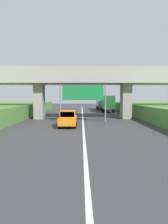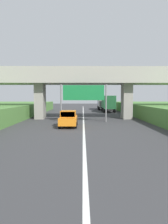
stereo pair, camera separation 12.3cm
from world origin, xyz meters
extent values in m
cube|color=white|center=(0.00, 24.66, 0.00)|extent=(0.20, 89.31, 0.01)
cube|color=#9E998E|center=(0.00, 30.82, 5.60)|extent=(40.00, 4.80, 1.10)
cube|color=#9E998E|center=(0.00, 28.60, 6.70)|extent=(40.00, 0.36, 1.10)
cube|color=#9E998E|center=(0.00, 33.04, 6.70)|extent=(40.00, 0.36, 1.10)
cube|color=gray|center=(-6.30, 30.82, 2.53)|extent=(1.30, 2.20, 5.05)
cube|color=gray|center=(6.30, 30.82, 2.53)|extent=(1.30, 2.20, 5.05)
cylinder|color=slate|center=(-2.85, 26.95, 2.38)|extent=(0.18, 0.18, 4.75)
cylinder|color=slate|center=(2.85, 26.95, 2.38)|extent=(0.18, 0.18, 4.75)
cube|color=#167238|center=(0.00, 26.95, 3.70)|extent=(5.20, 0.12, 1.90)
cube|color=white|center=(0.00, 26.94, 3.70)|extent=(4.89, 0.01, 1.67)
cube|color=black|center=(4.89, 52.13, 0.66)|extent=(1.10, 7.30, 0.36)
cube|color=#233D9E|center=(4.89, 54.73, 1.89)|extent=(2.10, 2.10, 2.10)
cube|color=#2D3842|center=(4.89, 55.75, 2.19)|extent=(1.89, 0.06, 0.90)
cube|color=#B7B7B2|center=(4.89, 51.08, 2.14)|extent=(2.30, 5.20, 2.60)
cube|color=gray|center=(4.89, 48.50, 2.14)|extent=(2.21, 0.04, 2.50)
cylinder|color=black|center=(3.92, 54.73, 0.48)|extent=(0.30, 0.96, 0.96)
cylinder|color=black|center=(5.86, 54.73, 0.48)|extent=(0.30, 0.96, 0.96)
cylinder|color=black|center=(3.82, 49.65, 0.48)|extent=(0.30, 0.96, 0.96)
cylinder|color=black|center=(5.96, 49.65, 0.48)|extent=(0.30, 0.96, 0.96)
cylinder|color=black|center=(3.82, 51.34, 0.48)|extent=(0.30, 0.96, 0.96)
cylinder|color=black|center=(5.96, 51.34, 0.48)|extent=(0.30, 0.96, 0.96)
cube|color=black|center=(5.24, 44.13, 0.66)|extent=(1.10, 7.30, 0.36)
cube|color=#236B38|center=(5.24, 46.73, 1.89)|extent=(2.10, 2.10, 2.10)
cube|color=#2D3842|center=(5.24, 47.75, 2.19)|extent=(1.89, 0.06, 0.90)
cube|color=#236B38|center=(5.24, 43.08, 2.14)|extent=(2.30, 5.20, 2.60)
cube|color=#1A502A|center=(5.24, 40.50, 2.14)|extent=(2.21, 0.04, 2.50)
cylinder|color=black|center=(4.27, 46.73, 0.48)|extent=(0.30, 0.96, 0.96)
cylinder|color=black|center=(6.21, 46.73, 0.48)|extent=(0.30, 0.96, 0.96)
cylinder|color=black|center=(4.17, 41.65, 0.48)|extent=(0.30, 0.96, 0.96)
cylinder|color=black|center=(6.31, 41.65, 0.48)|extent=(0.30, 0.96, 0.96)
cylinder|color=black|center=(4.17, 43.34, 0.48)|extent=(0.30, 0.96, 0.96)
cylinder|color=black|center=(6.31, 43.34, 0.48)|extent=(0.30, 0.96, 0.96)
cube|color=orange|center=(-1.62, 22.80, 0.70)|extent=(1.76, 4.10, 0.76)
cube|color=orange|center=(-1.62, 22.65, 1.40)|extent=(1.56, 1.90, 0.64)
cube|color=#2D3842|center=(-1.62, 21.73, 1.40)|extent=(1.44, 0.06, 0.54)
cylinder|color=black|center=(-2.44, 24.07, 0.32)|extent=(0.22, 0.64, 0.64)
cylinder|color=black|center=(-0.80, 24.07, 0.32)|extent=(0.22, 0.64, 0.64)
cylinder|color=black|center=(-2.44, 21.53, 0.32)|extent=(0.22, 0.64, 0.64)
cylinder|color=black|center=(-0.80, 21.53, 0.32)|extent=(0.22, 0.64, 0.64)
camera|label=1|loc=(-0.21, 1.38, 3.15)|focal=32.41mm
camera|label=2|loc=(-0.09, 1.38, 3.15)|focal=32.41mm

